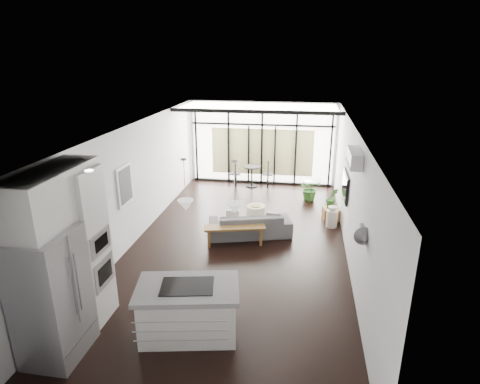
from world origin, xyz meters
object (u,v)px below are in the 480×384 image
(sofa, at_px, (250,220))
(pouf, at_px, (256,213))
(island, at_px, (188,310))
(milk_can, at_px, (332,217))
(console_bench, at_px, (235,235))
(tv, at_px, (346,186))
(fridge, at_px, (52,296))

(sofa, height_order, pouf, sofa)
(island, height_order, pouf, island)
(milk_can, bearing_deg, console_bench, -149.00)
(island, bearing_deg, pouf, 73.34)
(console_bench, xyz_separation_m, tv, (2.55, 0.92, 1.07))
(island, distance_m, pouf, 4.87)
(fridge, distance_m, pouf, 6.09)
(fridge, xyz_separation_m, pouf, (2.30, 5.58, -0.80))
(fridge, bearing_deg, sofa, 63.72)
(sofa, bearing_deg, tv, 172.77)
(sofa, distance_m, console_bench, 0.66)
(milk_can, bearing_deg, island, -118.07)
(console_bench, bearing_deg, pouf, 64.82)
(console_bench, bearing_deg, island, -106.78)
(pouf, height_order, tv, tv)
(sofa, distance_m, pouf, 0.99)
(island, bearing_deg, fridge, -168.79)
(sofa, height_order, milk_can, sofa)
(fridge, height_order, tv, fridge)
(console_bench, xyz_separation_m, pouf, (0.31, 1.55, -0.03))
(milk_can, bearing_deg, fridge, -128.48)
(milk_can, xyz_separation_m, tv, (0.22, -0.48, 1.01))
(pouf, relative_size, milk_can, 0.88)
(console_bench, bearing_deg, sofa, 49.61)
(tv, bearing_deg, sofa, -171.36)
(island, bearing_deg, tv, 46.15)
(fridge, bearing_deg, island, 22.18)
(island, bearing_deg, sofa, 72.27)
(tv, bearing_deg, milk_can, 114.38)
(console_bench, distance_m, milk_can, 2.72)
(fridge, relative_size, pouf, 3.97)
(fridge, bearing_deg, pouf, 67.61)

